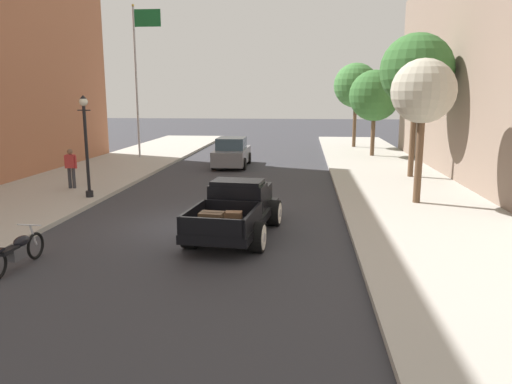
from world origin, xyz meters
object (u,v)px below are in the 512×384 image
Objects in this scene: street_lamp_near at (86,139)px; street_tree_nearest at (423,92)px; hotrod_truck_black at (237,208)px; motorcycle_parked at (17,251)px; street_tree_third at (375,96)px; flagpole at (139,65)px; street_tree_farthest at (356,86)px; car_background_grey at (232,153)px; street_tree_second at (417,71)px; pedestrian_sidewalk_left at (71,166)px.

street_tree_nearest is at bearing 1.08° from street_lamp_near.
motorcycle_parked is (-4.71, -3.47, -0.31)m from hotrod_truck_black.
motorcycle_parked is at bearing -78.11° from street_lamp_near.
flagpole is at bearing -171.01° from street_tree_third.
flagpole is 1.69× the size of street_tree_third.
motorcycle_parked is 0.34× the size of street_tree_farthest.
car_background_grey is 1.12× the size of street_lamp_near.
hotrod_truck_black is at bearing -145.28° from street_tree_nearest.
motorcycle_parked is at bearing -143.64° from hotrod_truck_black.
street_tree_farthest is (-1.37, 13.69, -0.42)m from street_tree_second.
street_tree_second reaches higher than car_background_grey.
car_background_grey is at bearing -22.55° from flagpole.
street_tree_third is at bearing 8.99° from flagpole.
hotrod_truck_black is 18.70m from flagpole.
pedestrian_sidewalk_left is 2.59m from street_lamp_near.
motorcycle_parked is 1.29× the size of pedestrian_sidewalk_left.
street_tree_farthest is (13.40, 18.19, 3.59)m from pedestrian_sidewalk_left.
flagpole is at bearing 92.19° from pedestrian_sidewalk_left.
motorcycle_parked is at bearing -79.97° from flagpole.
hotrod_truck_black is 3.06× the size of pedestrian_sidewalk_left.
flagpole is at bearing 98.89° from street_lamp_near.
street_tree_nearest is (10.72, 7.63, 3.65)m from motorcycle_parked.
pedestrian_sidewalk_left is 11.47m from flagpole.
street_tree_nearest reaches higher than street_lamp_near.
hotrod_truck_black is 5.85m from motorcycle_parked.
car_background_grey is 2.61× the size of pedestrian_sidewalk_left.
street_tree_third is 5.53m from street_tree_farthest.
hotrod_truck_black is 8.04m from street_tree_nearest.
street_tree_third is (-0.73, 8.25, -1.15)m from street_tree_second.
pedestrian_sidewalk_left is 0.25× the size of street_tree_second.
street_tree_second is at bearing 16.93° from pedestrian_sidewalk_left.
car_background_grey is 0.47× the size of flagpole.
flagpole reaches higher than street_tree_second.
flagpole reaches higher than hotrod_truck_black.
motorcycle_parked is 29.46m from street_tree_farthest.
hotrod_truck_black is 1.31× the size of street_lamp_near.
pedestrian_sidewalk_left is at bearing 144.20° from hotrod_truck_black.
street_tree_second is at bearing 55.24° from hotrod_truck_black.
flagpole is at bearing 140.00° from street_tree_nearest.
pedestrian_sidewalk_left is 0.30× the size of street_tree_third.
street_lamp_near is 0.71× the size of street_tree_third.
car_background_grey reaches higher than motorcycle_parked.
motorcycle_parked is 17.23m from car_background_grey.
motorcycle_parked is 9.59m from pedestrian_sidewalk_left.
street_tree_nearest is (14.17, -11.89, -1.68)m from flagpole.
street_tree_third is at bearing 95.03° from street_tree_second.
street_tree_second reaches higher than hotrod_truck_black.
street_tree_farthest reaches higher than street_tree_nearest.
street_lamp_near is 0.58× the size of street_tree_second.
street_lamp_near is at bearing -155.10° from street_tree_second.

